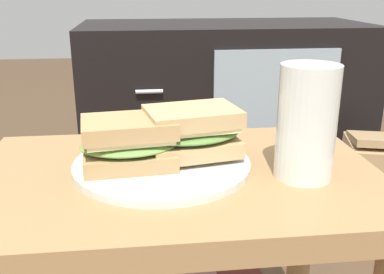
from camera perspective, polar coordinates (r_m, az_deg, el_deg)
name	(u,v)px	position (r m, az deg, el deg)	size (l,w,h in m)	color
side_table	(179,229)	(0.66, -1.73, -11.72)	(0.56, 0.36, 0.46)	#A37A4C
tv_cabinet	(223,107)	(1.59, 4.02, 3.88)	(0.96, 0.46, 0.58)	black
plate	(162,164)	(0.63, -3.85, -3.50)	(0.25, 0.25, 0.01)	silver
sandwich_front	(129,143)	(0.61, -8.02, -0.71)	(0.14, 0.10, 0.07)	tan
sandwich_back	(192,131)	(0.63, 0.03, 0.74)	(0.15, 0.12, 0.07)	tan
beer_glass	(306,124)	(0.60, 14.43, 1.60)	(0.08, 0.08, 0.15)	silver
paper_bag	(378,191)	(1.36, 22.65, -6.35)	(0.23, 0.22, 0.33)	tan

